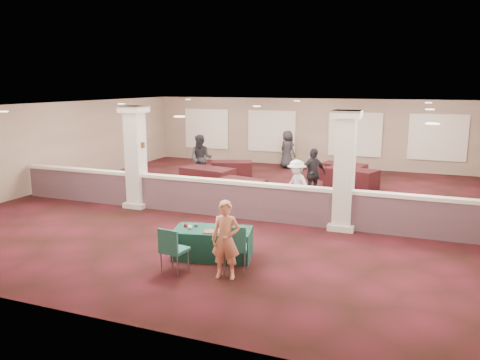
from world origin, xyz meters
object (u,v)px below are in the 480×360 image
at_px(attendee_a, 201,158).
at_px(woman, 226,240).
at_px(far_table_back_center, 343,172).
at_px(attendee_d, 287,150).
at_px(far_table_back_right, 351,179).
at_px(far_table_front_right, 384,204).
at_px(attendee_c, 313,174).
at_px(far_table_front_left, 208,178).
at_px(near_table, 213,243).
at_px(far_table_back_left, 232,169).
at_px(conf_chair_side, 172,247).
at_px(far_table_front_center, 242,188).
at_px(attendee_b, 297,185).
at_px(conf_chair_main, 234,244).

bearing_deg(attendee_a, woman, -71.58).
xyz_separation_m(far_table_back_center, attendee_d, (-2.92, 2.00, 0.53)).
bearing_deg(attendee_a, far_table_back_center, 12.41).
relative_size(far_table_back_right, attendee_a, 0.99).
bearing_deg(far_table_back_right, attendee_d, 135.43).
relative_size(far_table_front_right, attendee_c, 0.94).
distance_m(far_table_front_left, attendee_d, 5.56).
relative_size(near_table, attendee_d, 0.99).
height_order(near_table, far_table_back_left, far_table_back_left).
distance_m(conf_chair_side, far_table_front_center, 6.84).
bearing_deg(far_table_back_left, attendee_d, 61.72).
distance_m(far_table_back_center, attendee_b, 5.06).
relative_size(conf_chair_side, far_table_front_left, 0.50).
bearing_deg(far_table_front_left, far_table_front_right, -12.27).
bearing_deg(far_table_front_left, far_table_back_right, 21.02).
xyz_separation_m(far_table_front_right, attendee_c, (-2.43, 1.20, 0.54)).
bearing_deg(conf_chair_main, attendee_c, 69.61).
height_order(far_table_back_center, attendee_d, attendee_d).
bearing_deg(attendee_c, far_table_back_right, 18.31).
xyz_separation_m(far_table_back_center, attendee_c, (-0.50, -3.50, 0.52)).
xyz_separation_m(far_table_front_center, far_table_back_left, (-1.67, 3.15, 0.02)).
xyz_separation_m(conf_chair_side, far_table_front_right, (3.73, 6.15, -0.24)).
distance_m(conf_chair_side, far_table_back_right, 9.76).
bearing_deg(far_table_back_left, attendee_b, -46.62).
xyz_separation_m(near_table, conf_chair_main, (0.78, -0.62, 0.27)).
height_order(far_table_front_right, far_table_back_center, far_table_back_center).
bearing_deg(near_table, attendee_d, 85.01).
bearing_deg(attendee_a, far_table_front_left, -64.09).
distance_m(far_table_front_left, far_table_back_right, 5.39).
relative_size(far_table_back_center, attendee_a, 0.92).
distance_m(near_table, conf_chair_side, 1.23).
xyz_separation_m(far_table_back_right, attendee_c, (-1.00, -2.14, 0.49)).
bearing_deg(woman, attendee_c, 80.67).
xyz_separation_m(conf_chair_side, far_table_back_left, (-2.70, 9.90, -0.24)).
bearing_deg(far_table_back_left, woman, -68.46).
bearing_deg(woman, conf_chair_side, -178.05).
relative_size(attendee_b, attendee_c, 0.90).
height_order(far_table_front_center, attendee_b, attendee_b).
bearing_deg(far_table_back_left, far_table_front_center, -62.00).
bearing_deg(woman, attendee_a, 110.90).
distance_m(near_table, far_table_back_left, 9.30).
xyz_separation_m(woman, attendee_c, (0.17, 7.15, 0.07)).
relative_size(near_table, far_table_back_left, 1.04).
bearing_deg(far_table_front_center, attendee_c, 14.28).
bearing_deg(conf_chair_side, far_table_front_right, 64.34).
bearing_deg(far_table_back_right, far_table_front_left, -158.98).
height_order(far_table_back_right, attendee_c, attendee_c).
bearing_deg(far_table_front_center, conf_chair_main, -70.46).
relative_size(conf_chair_side, attendee_b, 0.62).
bearing_deg(near_table, conf_chair_main, -50.93).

